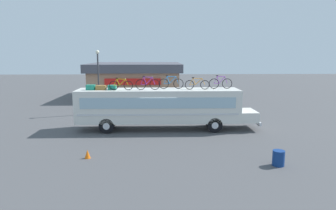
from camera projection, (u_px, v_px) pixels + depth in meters
ground_plane at (158, 129)px, 21.81m from camera, size 120.00×120.00×0.00m
bus at (161, 106)px, 21.53m from camera, size 12.96×2.44×2.93m
luggage_bag_1 at (91, 87)px, 20.97m from camera, size 0.59×0.45×0.36m
luggage_bag_2 at (101, 88)px, 21.02m from camera, size 0.68×0.51×0.31m
luggage_bag_3 at (112, 87)px, 21.09m from camera, size 0.55×0.50×0.33m
rooftop_bicycle_1 at (121, 85)px, 20.79m from camera, size 1.65×0.44×0.86m
rooftop_bicycle_2 at (148, 84)px, 21.00m from camera, size 1.73×0.44×0.98m
rooftop_bicycle_3 at (171, 83)px, 21.60m from camera, size 1.80×0.44×0.97m
rooftop_bicycle_4 at (197, 84)px, 21.22m from camera, size 1.75×0.44×0.87m
rooftop_bicycle_5 at (220, 83)px, 21.69m from camera, size 1.69×0.44×0.97m
roadside_building at (136, 80)px, 38.11m from camera, size 11.23×10.42×4.27m
trash_bin at (278, 158)px, 14.64m from camera, size 0.58×0.58×0.77m
traffic_cone at (87, 154)px, 15.70m from camera, size 0.30×0.30×0.46m
street_lamp at (98, 76)px, 26.96m from camera, size 0.33×0.33×5.75m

